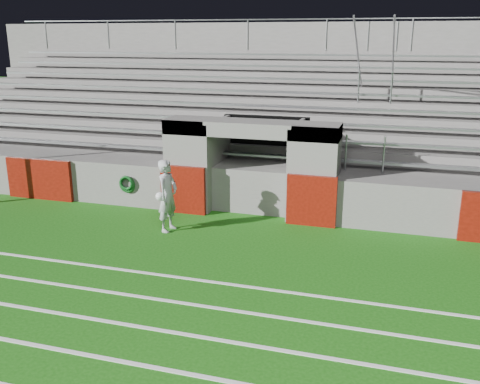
% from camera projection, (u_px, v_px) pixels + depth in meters
% --- Properties ---
extents(ground, '(90.00, 90.00, 0.00)m').
position_uv_depth(ground, '(208.00, 260.00, 11.88)').
color(ground, '#16530D').
rests_on(ground, ground).
extents(stadium_structure, '(26.00, 8.48, 5.42)m').
position_uv_depth(stadium_structure, '(285.00, 134.00, 18.78)').
color(stadium_structure, '#605D5B').
rests_on(stadium_structure, ground).
extents(goalkeeper_with_ball, '(0.52, 0.72, 1.85)m').
position_uv_depth(goalkeeper_with_ball, '(168.00, 196.00, 13.47)').
color(goalkeeper_with_ball, '#9FA3A8').
rests_on(goalkeeper_with_ball, ground).
extents(hose_coil, '(0.51, 0.14, 0.53)m').
position_uv_depth(hose_coil, '(127.00, 184.00, 15.35)').
color(hose_coil, '#0C3F12').
rests_on(hose_coil, ground).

